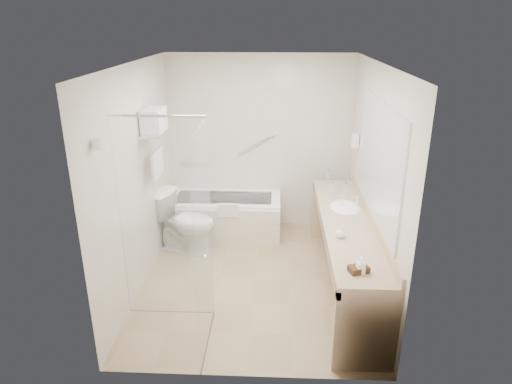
{
  "coord_description": "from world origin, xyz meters",
  "views": [
    {
      "loc": [
        0.23,
        -4.74,
        2.92
      ],
      "look_at": [
        0.0,
        0.3,
        1.0
      ],
      "focal_mm": 32.0,
      "sensor_mm": 36.0,
      "label": 1
    }
  ],
  "objects_px": {
    "vanity_counter": "(346,238)",
    "water_bottle_left": "(328,177)",
    "bathtub": "(224,215)",
    "toilet": "(186,222)",
    "amenity_basket": "(359,269)"
  },
  "relations": [
    {
      "from": "vanity_counter",
      "to": "water_bottle_left",
      "type": "relative_size",
      "value": 14.52
    },
    {
      "from": "bathtub",
      "to": "vanity_counter",
      "type": "height_order",
      "value": "vanity_counter"
    },
    {
      "from": "bathtub",
      "to": "water_bottle_left",
      "type": "bearing_deg",
      "value": -5.56
    },
    {
      "from": "bathtub",
      "to": "toilet",
      "type": "distance_m",
      "value": 0.71
    },
    {
      "from": "vanity_counter",
      "to": "water_bottle_left",
      "type": "height_order",
      "value": "water_bottle_left"
    },
    {
      "from": "vanity_counter",
      "to": "bathtub",
      "type": "bearing_deg",
      "value": 137.65
    },
    {
      "from": "bathtub",
      "to": "amenity_basket",
      "type": "height_order",
      "value": "amenity_basket"
    },
    {
      "from": "amenity_basket",
      "to": "vanity_counter",
      "type": "bearing_deg",
      "value": 86.92
    },
    {
      "from": "bathtub",
      "to": "vanity_counter",
      "type": "bearing_deg",
      "value": -42.35
    },
    {
      "from": "toilet",
      "to": "water_bottle_left",
      "type": "relative_size",
      "value": 4.42
    },
    {
      "from": "vanity_counter",
      "to": "water_bottle_left",
      "type": "bearing_deg",
      "value": 94.27
    },
    {
      "from": "toilet",
      "to": "amenity_basket",
      "type": "xyz_separation_m",
      "value": [
        1.92,
        -1.93,
        0.48
      ]
    },
    {
      "from": "toilet",
      "to": "amenity_basket",
      "type": "relative_size",
      "value": 4.87
    },
    {
      "from": "vanity_counter",
      "to": "amenity_basket",
      "type": "distance_m",
      "value": 1.11
    },
    {
      "from": "bathtub",
      "to": "toilet",
      "type": "height_order",
      "value": "toilet"
    }
  ]
}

